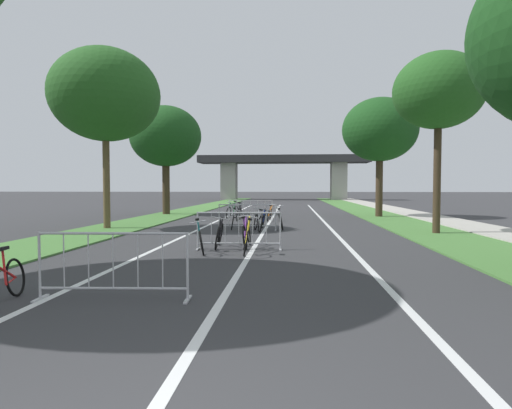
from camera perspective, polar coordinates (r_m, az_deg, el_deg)
grass_verge_left at (r=30.43m, az=-9.25°, el=-0.88°), size 2.76×66.96×0.05m
grass_verge_right at (r=29.99m, az=14.87°, el=-0.97°), size 2.76×66.96×0.05m
sidewalk_path_right at (r=30.53m, az=19.52°, el=-0.94°), size 2.27×66.96×0.08m
lane_stripe_center at (r=21.55m, az=1.96°, el=-2.24°), size 0.14×38.74×0.01m
lane_stripe_right_lane at (r=21.59m, az=9.18°, el=-2.26°), size 0.14×38.74×0.01m
lane_stripe_left_lane at (r=21.85m, az=-5.18°, el=-2.18°), size 0.14×38.74×0.01m
overpass_bridge at (r=57.50m, az=3.73°, el=5.13°), size 23.01×4.25×6.01m
tree_left_oak_mid at (r=18.74m, az=-19.82°, el=13.80°), size 4.43×4.43×7.39m
tree_left_pine_far at (r=27.11m, az=-12.19°, el=9.00°), size 4.43×4.43×6.80m
tree_right_pine_near at (r=17.12m, az=23.57°, el=13.89°), size 3.24×3.24×6.62m
tree_right_maple_mid at (r=25.39m, az=16.48°, el=9.68°), size 4.27×4.27×6.85m
crowd_barrier_nearest at (r=6.87m, az=-18.84°, el=-7.97°), size 2.38×0.58×1.05m
crowd_barrier_second at (r=11.63m, az=-2.34°, el=-3.63°), size 2.37×0.56×1.05m
crowd_barrier_third at (r=16.91m, az=-1.19°, el=-1.75°), size 2.36×0.46×1.05m
crowd_barrier_fourth at (r=22.20m, az=-0.75°, el=-0.76°), size 2.36×0.47×1.05m
bicycle_black_0 at (r=12.10m, az=-5.00°, el=-4.11°), size 0.50×1.70×0.93m
bicycle_silver_1 at (r=17.30m, az=3.35°, el=-2.12°), size 0.50×1.69×0.97m
bicycle_teal_3 at (r=11.23m, az=-7.54°, el=-4.68°), size 0.53×1.59×0.90m
bicycle_white_4 at (r=17.40m, az=-3.16°, el=-2.19°), size 0.57×1.69×0.87m
bicycle_green_5 at (r=22.92m, az=-3.24°, el=-1.01°), size 0.53×1.74×0.99m
bicycle_purple_6 at (r=12.17m, az=-1.30°, el=-4.05°), size 0.51×1.71×0.92m
bicycle_blue_7 at (r=17.23m, az=0.96°, el=-2.22°), size 0.55×1.67×0.91m
bicycle_yellow_8 at (r=11.04m, az=-1.33°, el=-4.68°), size 0.51×1.66×0.99m
bicycle_orange_9 at (r=21.65m, az=1.89°, el=-1.31°), size 0.46×1.68×0.85m
bicycle_black_10 at (r=21.79m, az=-2.32°, el=-1.17°), size 0.56×1.63×0.98m
bicycle_silver_11 at (r=16.45m, az=0.30°, el=-2.41°), size 0.52×1.61×0.90m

